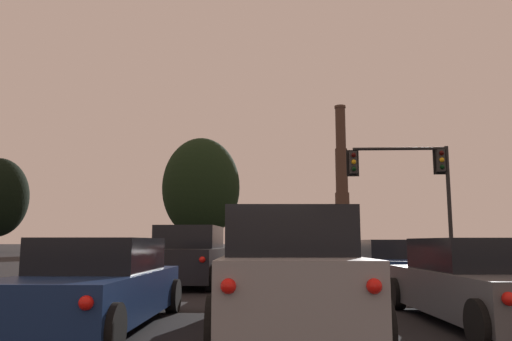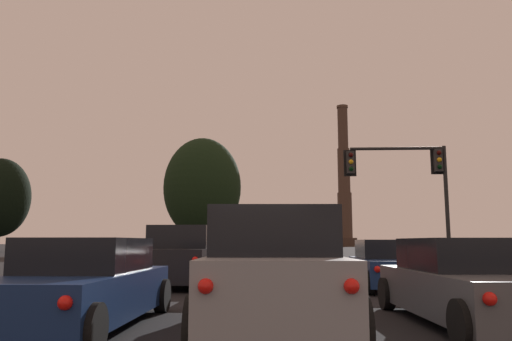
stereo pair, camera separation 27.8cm
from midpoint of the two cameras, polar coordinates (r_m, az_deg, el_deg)
The scene contains 10 objects.
sedan_left_lane_second at distance 8.63m, azimuth -18.32°, elevation -12.37°, with size 2.01×4.72×1.43m.
sedan_right_lane_second at distance 9.32m, azimuth 23.78°, elevation -11.75°, with size 2.18×4.77×1.43m.
suv_left_lane_front at distance 16.10m, azimuth -7.71°, elevation -9.74°, with size 2.15×4.92×1.86m.
suv_center_lane_second at distance 7.91m, azimuth 2.89°, elevation -11.51°, with size 2.29×4.97×1.86m.
sedan_right_lane_front at distance 15.63m, azimuth 15.39°, elevation -10.42°, with size 2.09×4.74×1.43m.
pickup_truck_center_lane_front at distance 15.57m, azimuth 2.05°, elevation -10.21°, with size 2.36×5.56×1.82m.
traffic_light_overhead_right at distance 24.06m, azimuth 17.67°, elevation -0.57°, with size 4.79×0.50×5.76m.
smokestack at distance 147.78m, azimuth 10.11°, elevation -2.19°, with size 6.58×6.58×41.68m.
treeline_left_mid at distance 79.85m, azimuth -27.17°, elevation -2.76°, with size 8.50×7.65×13.27m.
treeline_center_left at distance 72.55m, azimuth -6.04°, elevation -1.96°, with size 11.18×10.06×16.39m.
Camera 2 is at (-0.02, 0.19, 1.36)m, focal length 35.00 mm.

